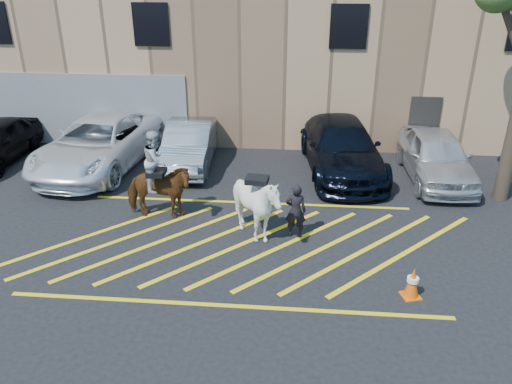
# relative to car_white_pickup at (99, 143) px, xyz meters

# --- Properties ---
(ground) EXTENTS (90.00, 90.00, 0.00)m
(ground) POSITION_rel_car_white_pickup_xyz_m (5.54, -4.69, -0.86)
(ground) COLOR black
(ground) RESTS_ON ground
(car_white_pickup) EXTENTS (3.53, 6.50, 1.73)m
(car_white_pickup) POSITION_rel_car_white_pickup_xyz_m (0.00, 0.00, 0.00)
(car_white_pickup) COLOR white
(car_white_pickup) RESTS_ON ground
(car_silver_sedan) EXTENTS (1.81, 4.64, 1.51)m
(car_silver_sedan) POSITION_rel_car_white_pickup_xyz_m (3.10, 0.49, -0.11)
(car_silver_sedan) COLOR gray
(car_silver_sedan) RESTS_ON ground
(car_blue_suv) EXTENTS (3.09, 6.10, 1.70)m
(car_blue_suv) POSITION_rel_car_white_pickup_xyz_m (8.43, 0.42, -0.02)
(car_blue_suv) COLOR black
(car_blue_suv) RESTS_ON ground
(car_white_suv) EXTENTS (2.01, 4.75, 1.60)m
(car_white_suv) POSITION_rel_car_white_pickup_xyz_m (11.51, -0.09, -0.06)
(car_white_suv) COLOR silver
(car_white_suv) RESTS_ON ground
(handler) EXTENTS (0.56, 0.38, 1.50)m
(handler) POSITION_rel_car_white_pickup_xyz_m (6.94, -4.38, -0.12)
(handler) COLOR black
(handler) RESTS_ON ground
(warehouse) EXTENTS (32.42, 10.20, 7.30)m
(warehouse) POSITION_rel_car_white_pickup_xyz_m (5.53, 7.30, 2.79)
(warehouse) COLOR tan
(warehouse) RESTS_ON ground
(hatching_zone) EXTENTS (12.60, 5.12, 0.01)m
(hatching_zone) POSITION_rel_car_white_pickup_xyz_m (5.54, -4.99, -0.86)
(hatching_zone) COLOR yellow
(hatching_zone) RESTS_ON ground
(mounted_bay) EXTENTS (1.96, 0.91, 2.58)m
(mounted_bay) POSITION_rel_car_white_pickup_xyz_m (3.10, -3.67, 0.18)
(mounted_bay) COLOR brown
(mounted_bay) RESTS_ON ground
(saddled_white) EXTENTS (1.69, 1.86, 1.88)m
(saddled_white) POSITION_rel_car_white_pickup_xyz_m (5.95, -4.57, 0.08)
(saddled_white) COLOR silver
(saddled_white) RESTS_ON ground
(traffic_cone) EXTENTS (0.47, 0.47, 0.73)m
(traffic_cone) POSITION_rel_car_white_pickup_xyz_m (9.51, -6.80, -0.50)
(traffic_cone) COLOR #F06209
(traffic_cone) RESTS_ON ground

